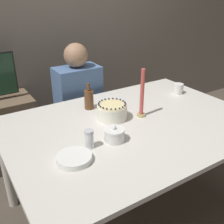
{
  "coord_description": "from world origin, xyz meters",
  "views": [
    {
      "loc": [
        -0.97,
        -1.26,
        1.6
      ],
      "look_at": [
        -0.09,
        0.13,
        0.82
      ],
      "focal_mm": 42.0,
      "sensor_mm": 36.0,
      "label": 1
    }
  ],
  "objects_px": {
    "sugar_bowl": "(114,135)",
    "bottle": "(89,99)",
    "candle": "(142,97)",
    "sugar_shaker": "(89,139)",
    "cake": "(112,111)",
    "person_man_blue_shirt": "(79,114)"
  },
  "relations": [
    {
      "from": "sugar_bowl",
      "to": "bottle",
      "type": "relative_size",
      "value": 0.63
    },
    {
      "from": "candle",
      "to": "sugar_shaker",
      "type": "bearing_deg",
      "value": -161.96
    },
    {
      "from": "sugar_shaker",
      "to": "bottle",
      "type": "distance_m",
      "value": 0.54
    },
    {
      "from": "sugar_bowl",
      "to": "bottle",
      "type": "height_order",
      "value": "bottle"
    },
    {
      "from": "cake",
      "to": "candle",
      "type": "bearing_deg",
      "value": -22.19
    },
    {
      "from": "bottle",
      "to": "cake",
      "type": "bearing_deg",
      "value": -76.78
    },
    {
      "from": "sugar_bowl",
      "to": "candle",
      "type": "height_order",
      "value": "candle"
    },
    {
      "from": "candle",
      "to": "sugar_bowl",
      "type": "bearing_deg",
      "value": -152.69
    },
    {
      "from": "sugar_shaker",
      "to": "candle",
      "type": "xyz_separation_m",
      "value": [
        0.5,
        0.16,
        0.09
      ]
    },
    {
      "from": "sugar_shaker",
      "to": "bottle",
      "type": "relative_size",
      "value": 0.56
    },
    {
      "from": "candle",
      "to": "person_man_blue_shirt",
      "type": "height_order",
      "value": "person_man_blue_shirt"
    },
    {
      "from": "candle",
      "to": "bottle",
      "type": "relative_size",
      "value": 1.74
    },
    {
      "from": "sugar_bowl",
      "to": "candle",
      "type": "xyz_separation_m",
      "value": [
        0.34,
        0.18,
        0.11
      ]
    },
    {
      "from": "candle",
      "to": "person_man_blue_shirt",
      "type": "distance_m",
      "value": 0.86
    },
    {
      "from": "sugar_shaker",
      "to": "person_man_blue_shirt",
      "type": "height_order",
      "value": "person_man_blue_shirt"
    },
    {
      "from": "sugar_shaker",
      "to": "cake",
      "type": "bearing_deg",
      "value": 38.37
    },
    {
      "from": "cake",
      "to": "candle",
      "type": "height_order",
      "value": "candle"
    },
    {
      "from": "sugar_bowl",
      "to": "bottle",
      "type": "bearing_deg",
      "value": 79.49
    },
    {
      "from": "sugar_shaker",
      "to": "bottle",
      "type": "bearing_deg",
      "value": 62.29
    },
    {
      "from": "sugar_bowl",
      "to": "sugar_shaker",
      "type": "bearing_deg",
      "value": 175.39
    },
    {
      "from": "sugar_shaker",
      "to": "bottle",
      "type": "xyz_separation_m",
      "value": [
        0.25,
        0.48,
        0.02
      ]
    },
    {
      "from": "person_man_blue_shirt",
      "to": "bottle",
      "type": "bearing_deg",
      "value": 75.66
    }
  ]
}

